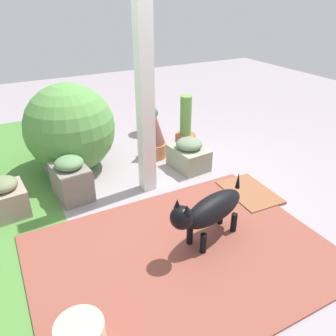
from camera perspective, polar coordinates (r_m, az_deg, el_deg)
name	(u,v)px	position (r m, az deg, el deg)	size (l,w,h in m)	color
ground_plane	(165,199)	(3.55, -0.45, -5.25)	(12.00, 12.00, 0.00)	gray
brick_path	(183,255)	(2.87, 2.57, -14.49)	(1.80, 2.40, 0.02)	brown
porch_pillar	(144,74)	(3.29, -4.04, 15.64)	(0.14, 0.14, 2.49)	white
stone_planter_nearest	(189,155)	(4.08, 3.54, 2.28)	(0.50, 0.39, 0.39)	gray
stone_planter_mid	(71,179)	(3.62, -16.03, -1.76)	(0.48, 0.37, 0.46)	gray
stone_planter_far	(6,198)	(3.59, -25.77, -4.60)	(0.40, 0.39, 0.40)	gray
round_shrub	(70,128)	(4.09, -16.24, 6.47)	(1.04, 1.04, 1.04)	#548E43
terracotta_pot_spiky	(154,134)	(4.31, -2.41, 5.81)	(0.32, 0.32, 0.67)	#C67645
terracotta_pot_tall	(185,130)	(4.59, 2.97, 6.48)	(0.28, 0.28, 0.73)	#AB5A38
terracotta_pot_broad	(148,118)	(5.11, -3.44, 8.49)	(0.31, 0.31, 0.41)	#AC5E3F
dog	(209,210)	(2.84, 7.01, -7.14)	(0.38, 0.81, 0.56)	black
doormat	(249,192)	(3.73, 13.57, -4.03)	(0.66, 0.44, 0.03)	brown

